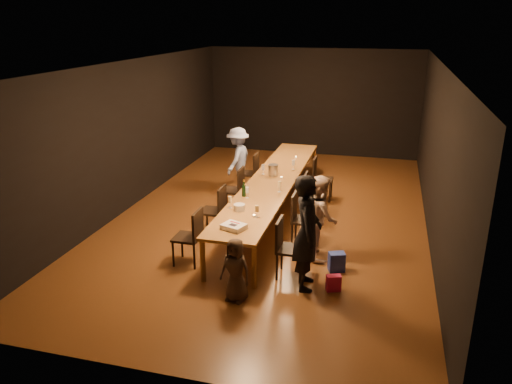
% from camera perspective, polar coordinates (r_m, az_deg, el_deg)
% --- Properties ---
extents(ground, '(10.00, 10.00, 0.00)m').
position_cam_1_polar(ground, '(10.17, 1.87, -2.60)').
color(ground, '#432A10').
rests_on(ground, ground).
extents(room_shell, '(6.04, 10.04, 3.02)m').
position_cam_1_polar(room_shell, '(9.58, 2.01, 8.99)').
color(room_shell, black).
rests_on(room_shell, ground).
extents(table, '(0.90, 6.00, 0.75)m').
position_cam_1_polar(table, '(9.93, 1.92, 1.16)').
color(table, brown).
rests_on(table, ground).
extents(chair_right_0, '(0.42, 0.42, 0.93)m').
position_cam_1_polar(chair_right_0, '(7.67, 4.04, -6.48)').
color(chair_right_0, black).
rests_on(chair_right_0, ground).
extents(chair_right_1, '(0.42, 0.42, 0.93)m').
position_cam_1_polar(chair_right_1, '(8.75, 5.55, -3.15)').
color(chair_right_1, black).
rests_on(chair_right_1, ground).
extents(chair_right_2, '(0.42, 0.42, 0.93)m').
position_cam_1_polar(chair_right_2, '(9.86, 6.72, -0.55)').
color(chair_right_2, black).
rests_on(chair_right_2, ground).
extents(chair_right_3, '(0.42, 0.42, 0.93)m').
position_cam_1_polar(chair_right_3, '(10.99, 7.65, 1.51)').
color(chair_right_3, black).
rests_on(chair_right_3, ground).
extents(chair_left_0, '(0.42, 0.42, 0.93)m').
position_cam_1_polar(chair_left_0, '(8.12, -7.86, -5.09)').
color(chair_left_0, black).
rests_on(chair_left_0, ground).
extents(chair_left_1, '(0.42, 0.42, 0.93)m').
position_cam_1_polar(chair_left_1, '(9.15, -5.01, -2.10)').
color(chair_left_1, black).
rests_on(chair_left_1, ground).
extents(chair_left_2, '(0.42, 0.42, 0.93)m').
position_cam_1_polar(chair_left_2, '(10.21, -2.75, 0.28)').
color(chair_left_2, black).
rests_on(chair_left_2, ground).
extents(chair_left_3, '(0.42, 0.42, 0.93)m').
position_cam_1_polar(chair_left_3, '(11.31, -0.92, 2.20)').
color(chair_left_3, black).
rests_on(chair_left_3, ground).
extents(woman_birthday, '(0.51, 0.69, 1.74)m').
position_cam_1_polar(woman_birthday, '(7.24, 5.87, -4.64)').
color(woman_birthday, black).
rests_on(woman_birthday, ground).
extents(woman_tan, '(0.73, 0.82, 1.41)m').
position_cam_1_polar(woman_tan, '(8.25, 7.33, -2.84)').
color(woman_tan, beige).
rests_on(woman_tan, ground).
extents(man_blue, '(0.64, 0.99, 1.44)m').
position_cam_1_polar(man_blue, '(11.51, -2.08, 3.84)').
color(man_blue, '#8FA4DD').
rests_on(man_blue, ground).
extents(child, '(0.51, 0.39, 0.94)m').
position_cam_1_polar(child, '(7.05, -2.36, -8.89)').
color(child, '#453426').
rests_on(child, ground).
extents(gift_bag_red, '(0.24, 0.18, 0.25)m').
position_cam_1_polar(gift_bag_red, '(7.50, 8.85, -10.24)').
color(gift_bag_red, '#DD2161').
rests_on(gift_bag_red, ground).
extents(gift_bag_blue, '(0.29, 0.24, 0.31)m').
position_cam_1_polar(gift_bag_blue, '(8.04, 9.20, -7.89)').
color(gift_bag_blue, '#263BA6').
rests_on(gift_bag_blue, ground).
extents(birthday_cake, '(0.41, 0.37, 0.08)m').
position_cam_1_polar(birthday_cake, '(7.61, -2.57, -3.96)').
color(birthday_cake, white).
rests_on(birthday_cake, table).
extents(plate_stack, '(0.24, 0.24, 0.11)m').
position_cam_1_polar(plate_stack, '(8.32, -1.92, -1.76)').
color(plate_stack, silver).
rests_on(plate_stack, table).
extents(champagne_bottle, '(0.09, 0.09, 0.31)m').
position_cam_1_polar(champagne_bottle, '(8.94, -1.39, 0.46)').
color(champagne_bottle, black).
rests_on(champagne_bottle, table).
extents(ice_bucket, '(0.22, 0.22, 0.23)m').
position_cam_1_polar(ice_bucket, '(10.16, 1.97, 2.54)').
color(ice_bucket, '#AEADB2').
rests_on(ice_bucket, table).
extents(wineglass_0, '(0.06, 0.06, 0.21)m').
position_cam_1_polar(wineglass_0, '(8.41, -2.98, -1.18)').
color(wineglass_0, beige).
rests_on(wineglass_0, table).
extents(wineglass_1, '(0.06, 0.06, 0.21)m').
position_cam_1_polar(wineglass_1, '(8.01, 0.09, -2.24)').
color(wineglass_1, beige).
rests_on(wineglass_1, table).
extents(wineglass_2, '(0.06, 0.06, 0.21)m').
position_cam_1_polar(wineglass_2, '(8.87, -1.01, -0.05)').
color(wineglass_2, silver).
rests_on(wineglass_2, table).
extents(wineglass_3, '(0.06, 0.06, 0.21)m').
position_cam_1_polar(wineglass_3, '(9.19, 2.69, 0.62)').
color(wineglass_3, beige).
rests_on(wineglass_3, table).
extents(wineglass_4, '(0.06, 0.06, 0.21)m').
position_cam_1_polar(wineglass_4, '(10.22, 0.82, 2.60)').
color(wineglass_4, silver).
rests_on(wineglass_4, table).
extents(wineglass_5, '(0.06, 0.06, 0.21)m').
position_cam_1_polar(wineglass_5, '(10.58, 4.29, 3.12)').
color(wineglass_5, silver).
rests_on(wineglass_5, table).
extents(tealight_near, '(0.05, 0.05, 0.03)m').
position_cam_1_polar(tealight_near, '(8.07, -0.22, -2.74)').
color(tealight_near, '#B2B7B2').
rests_on(tealight_near, table).
extents(tealight_mid, '(0.05, 0.05, 0.03)m').
position_cam_1_polar(tealight_mid, '(10.00, 2.93, 1.66)').
color(tealight_mid, '#B2B7B2').
rests_on(tealight_mid, table).
extents(tealight_far, '(0.05, 0.05, 0.03)m').
position_cam_1_polar(tealight_far, '(11.48, 4.58, 3.96)').
color(tealight_far, '#B2B7B2').
rests_on(tealight_far, table).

